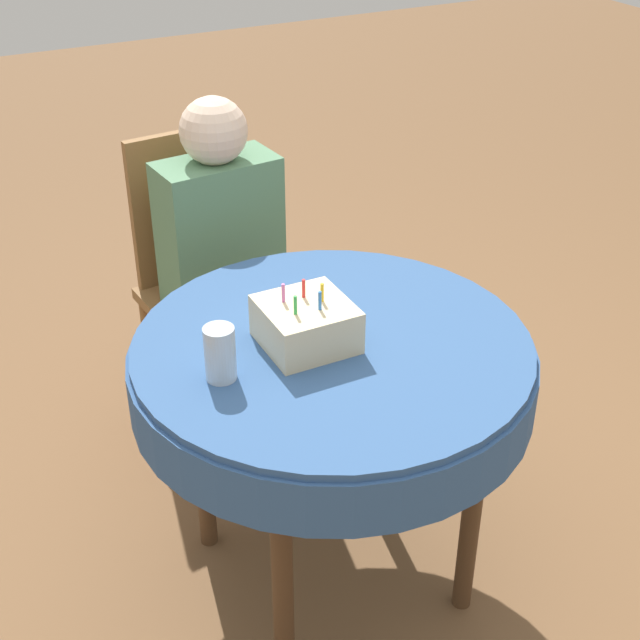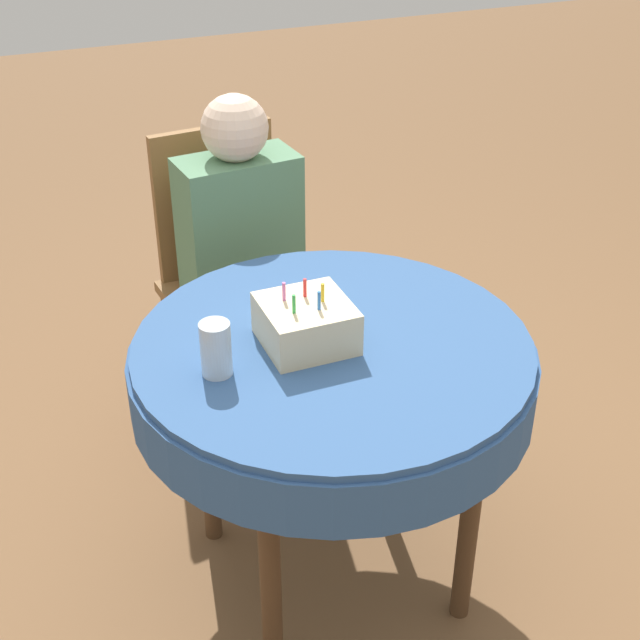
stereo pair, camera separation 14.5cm
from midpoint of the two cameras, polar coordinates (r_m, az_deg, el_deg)
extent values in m
plane|color=brown|center=(2.61, -0.99, -15.75)|extent=(12.00, 12.00, 0.00)
cylinder|color=#335689|center=(2.11, -1.18, -1.63)|extent=(0.95, 0.95, 0.02)
cylinder|color=#335689|center=(2.16, -1.16, -3.39)|extent=(0.97, 0.97, 0.14)
cylinder|color=#4C331E|center=(2.10, -4.50, -15.83)|extent=(0.05, 0.05, 0.75)
cylinder|color=#4C331E|center=(2.28, 7.96, -11.33)|extent=(0.05, 0.05, 0.75)
cylinder|color=#4C331E|center=(2.46, -9.34, -7.65)|extent=(0.05, 0.05, 0.75)
cylinder|color=#4C331E|center=(2.62, 1.56, -4.46)|extent=(0.05, 0.05, 0.75)
cube|color=brown|center=(2.89, -7.56, 1.00)|extent=(0.49, 0.49, 0.04)
cube|color=brown|center=(2.94, -9.72, 7.26)|extent=(0.41, 0.07, 0.50)
cylinder|color=brown|center=(2.81, -9.12, -6.07)|extent=(0.04, 0.04, 0.44)
cylinder|color=brown|center=(2.94, -2.07, -3.63)|extent=(0.04, 0.04, 0.44)
cylinder|color=brown|center=(3.11, -12.14, -2.24)|extent=(0.04, 0.04, 0.44)
cylinder|color=brown|center=(3.24, -5.64, -0.20)|extent=(0.04, 0.04, 0.44)
cylinder|color=beige|center=(2.87, -7.65, -4.53)|extent=(0.09, 0.09, 0.48)
cylinder|color=beige|center=(2.93, -4.46, -3.44)|extent=(0.09, 0.09, 0.48)
cube|color=#568460|center=(2.77, -7.92, 5.52)|extent=(0.38, 0.22, 0.47)
sphere|color=beige|center=(2.65, -8.44, 11.87)|extent=(0.20, 0.20, 0.20)
cube|color=beige|center=(2.07, -2.91, -0.31)|extent=(0.20, 0.20, 0.11)
cylinder|color=gold|center=(2.05, -1.90, 1.73)|extent=(0.01, 0.01, 0.05)
cylinder|color=red|center=(2.07, -3.07, 2.00)|extent=(0.01, 0.01, 0.05)
cylinder|color=#D166B2|center=(2.05, -4.39, 1.69)|extent=(0.01, 0.01, 0.05)
cylinder|color=green|center=(2.00, -3.67, 0.92)|extent=(0.01, 0.01, 0.05)
cylinder|color=blue|center=(2.02, -2.07, 1.21)|extent=(0.01, 0.01, 0.05)
cylinder|color=silver|center=(1.97, -8.53, -2.18)|extent=(0.07, 0.07, 0.13)
camera|label=1|loc=(0.07, -92.01, -1.23)|focal=50.00mm
camera|label=2|loc=(0.07, 87.99, 1.23)|focal=50.00mm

